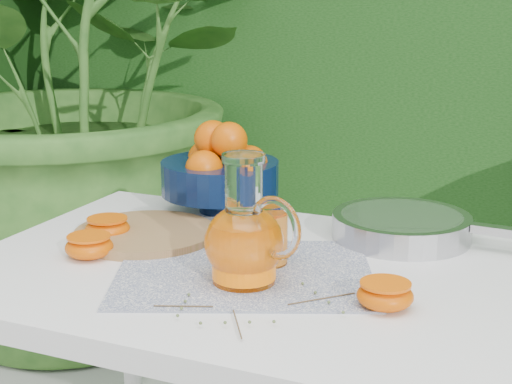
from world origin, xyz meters
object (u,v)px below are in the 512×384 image
at_px(fruit_bowl, 221,170).
at_px(cutting_board, 145,234).
at_px(juice_pitcher, 245,239).
at_px(white_table, 251,311).
at_px(saute_pan, 404,226).

bearing_deg(fruit_bowl, cutting_board, -102.29).
height_order(cutting_board, juice_pitcher, juice_pitcher).
distance_m(white_table, cutting_board, 0.28).
relative_size(fruit_bowl, juice_pitcher, 1.30).
distance_m(juice_pitcher, saute_pan, 0.39).
bearing_deg(fruit_bowl, saute_pan, -5.11).
bearing_deg(juice_pitcher, white_table, 106.75).
relative_size(juice_pitcher, saute_pan, 0.45).
height_order(cutting_board, saute_pan, saute_pan).
distance_m(cutting_board, saute_pan, 0.50).
xyz_separation_m(fruit_bowl, saute_pan, (0.41, -0.04, -0.06)).
height_order(white_table, juice_pitcher, juice_pitcher).
distance_m(white_table, saute_pan, 0.35).
height_order(juice_pitcher, saute_pan, juice_pitcher).
height_order(white_table, cutting_board, cutting_board).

